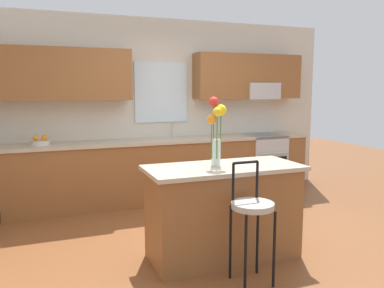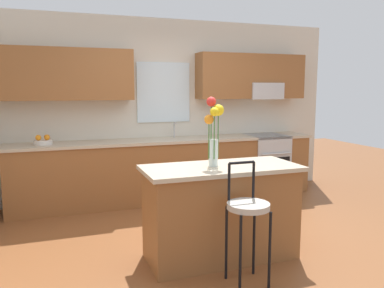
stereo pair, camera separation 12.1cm
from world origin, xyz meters
name	(u,v)px [view 1 (the left image)]	position (x,y,z in m)	size (l,w,h in m)	color
ground_plane	(214,239)	(0.00, 0.00, 0.00)	(14.00, 14.00, 0.00)	brown
back_wall_assembly	(163,98)	(0.03, 1.98, 1.51)	(5.60, 0.50, 2.70)	beige
counter_run	(168,169)	(0.00, 1.70, 0.47)	(4.56, 0.64, 0.92)	brown
sink_faucet	(172,128)	(0.13, 1.84, 1.06)	(0.02, 0.13, 0.23)	#B7BABC
oven_range	(262,163)	(1.62, 1.68, 0.46)	(0.60, 0.64, 0.92)	#B7BABC
kitchen_island	(223,212)	(-0.10, -0.44, 0.46)	(1.51, 0.68, 0.92)	brown
bar_stool_near	(252,211)	(-0.10, -0.99, 0.64)	(0.36, 0.36, 1.04)	black
flower_vase	(216,127)	(-0.18, -0.42, 1.30)	(0.20, 0.18, 0.66)	silver
fruit_bowl_oranges	(40,142)	(-1.75, 1.70, 0.96)	(0.24, 0.24, 0.13)	silver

